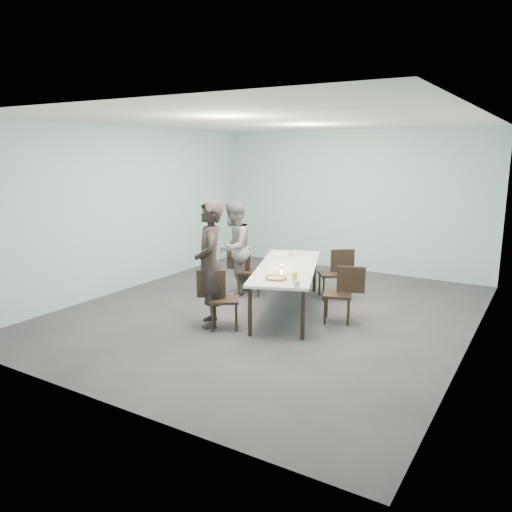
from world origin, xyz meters
The scene contains 16 objects.
ground centered at (0.00, 0.00, 0.00)m, with size 7.00×7.00×0.00m, color #333335.
room_shell centered at (0.00, 0.00, 2.03)m, with size 6.02×7.02×3.01m.
table centered at (0.21, 0.17, 0.69)m, with size 1.77×2.75×0.75m.
chair_near_left centered at (-0.26, -1.06, 0.50)m, with size 0.64×0.58×0.87m.
chair_far_left centered at (-0.88, 0.62, 0.50)m, with size 0.65×0.57×0.87m.
chair_near_right centered at (1.19, 0.13, 0.50)m, with size 0.65×0.53×0.87m.
chair_far_right centered at (0.60, 1.28, 0.50)m, with size 0.63×0.59×0.87m.
diner_near centered at (-0.45, -1.01, 0.93)m, with size 0.68×0.45×1.86m, color black.
diner_far centered at (-1.08, 0.57, 0.85)m, with size 0.83×0.64×1.70m, color slate.
pizza centered at (0.48, -0.68, 0.77)m, with size 0.34×0.34×0.04m.
side_plate centered at (0.49, -0.27, 0.76)m, with size 0.18×0.18×0.01m, color white.
beer_glass centered at (0.80, -0.73, 0.82)m, with size 0.08×0.08×0.15m, color gold.
water_tumbler centered at (0.92, -0.89, 0.80)m, with size 0.08×0.08×0.09m, color silver.
tealight centered at (0.20, 0.01, 0.77)m, with size 0.06×0.06×0.05m.
amber_tumbler centered at (-0.06, 0.82, 0.79)m, with size 0.07×0.07×0.08m, color gold.
menu centered at (-0.33, 0.92, 0.75)m, with size 0.30×0.22×0.01m, color silver.
Camera 1 is at (3.82, -6.74, 2.55)m, focal length 35.00 mm.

